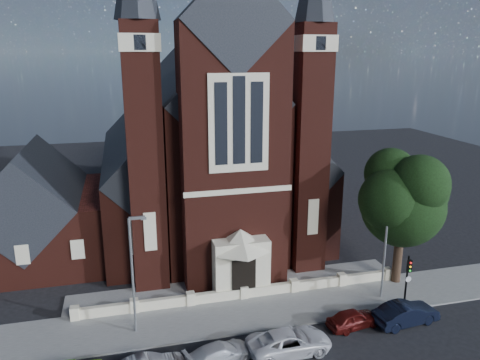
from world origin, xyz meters
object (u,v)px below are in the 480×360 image
object	(u,v)px
street_lamp_left	(133,269)
street_lamp_right	(387,241)
parish_hall	(34,216)
traffic_signal	(408,275)
church	(203,149)
car_navy	(406,314)
car_white_suv	(290,342)
car_dark_red	(353,319)
street_tree	(407,201)
car_silver_b	(219,354)

from	to	relation	value
street_lamp_left	street_lamp_right	world-z (taller)	same
parish_hall	traffic_signal	bearing A→B (deg)	-29.98
church	street_lamp_right	world-z (taller)	church
street_lamp_right	car_navy	world-z (taller)	street_lamp_right
car_white_suv	car_dark_red	distance (m)	5.33
street_tree	traffic_signal	bearing A→B (deg)	-115.95
street_lamp_right	street_tree	bearing A→B (deg)	34.26
traffic_signal	car_white_suv	size ratio (longest dim) A/B	0.76
street_lamp_right	traffic_signal	distance (m)	2.71
church	street_lamp_right	xyz separation A→B (m)	(10.09, -18.94, -3.59)
car_navy	street_lamp_right	bearing A→B (deg)	-11.58
car_navy	car_white_suv	bearing A→B (deg)	89.72
church	street_tree	size ratio (longest dim) A/B	3.26
church	car_dark_red	xyz separation A→B (m)	(6.17, -21.89, -7.55)
traffic_signal	car_dark_red	xyz separation A→B (m)	(-4.83, -1.37, -1.95)
street_lamp_right	car_dark_red	size ratio (longest dim) A/B	2.17
car_navy	street_tree	bearing A→B (deg)	-35.30
street_tree	street_lamp_right	xyz separation A→B (m)	(-2.51, -1.71, -2.36)
car_silver_b	car_navy	size ratio (longest dim) A/B	0.92
street_lamp_left	car_white_suv	size ratio (longest dim) A/B	1.54
street_tree	street_lamp_left	xyz separation A→B (m)	(-20.51, -1.71, -2.36)
parish_hall	street_lamp_left	bearing A→B (deg)	-59.98
street_lamp_left	car_navy	distance (m)	18.46
street_lamp_left	traffic_signal	size ratio (longest dim) A/B	2.02
street_lamp_right	car_white_suv	size ratio (longest dim) A/B	1.54
church	car_white_suv	size ratio (longest dim) A/B	6.63
church	car_navy	distance (m)	25.55
car_white_suv	car_dark_red	xyz separation A→B (m)	(5.11, 1.53, -0.10)
church	car_white_suv	distance (m)	24.60
car_silver_b	car_dark_red	distance (m)	9.60
parish_hall	car_white_suv	size ratio (longest dim) A/B	2.32
church	street_lamp_right	size ratio (longest dim) A/B	4.31
street_lamp_left	car_navy	world-z (taller)	street_lamp_left
car_white_suv	street_lamp_left	bearing A→B (deg)	60.30
car_silver_b	car_dark_red	xyz separation A→B (m)	(9.49, 1.46, 0.01)
traffic_signal	car_dark_red	world-z (taller)	traffic_signal
traffic_signal	street_lamp_left	bearing A→B (deg)	175.24
street_lamp_right	car_white_suv	distance (m)	10.79
street_lamp_right	traffic_signal	size ratio (longest dim) A/B	2.02
street_tree	car_silver_b	bearing A→B (deg)	-158.97
church	car_silver_b	world-z (taller)	church
street_tree	car_dark_red	world-z (taller)	street_tree
parish_hall	car_white_suv	bearing A→B (deg)	-47.26
street_tree	car_navy	world-z (taller)	street_tree
street_lamp_right	traffic_signal	world-z (taller)	street_lamp_right
parish_hall	church	bearing A→B (deg)	17.16
street_tree	traffic_signal	size ratio (longest dim) A/B	2.67
street_lamp_left	car_navy	size ratio (longest dim) A/B	1.74
car_white_suv	car_navy	xyz separation A→B (m)	(8.74, 1.02, 0.03)
street_tree	car_navy	size ratio (longest dim) A/B	2.30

